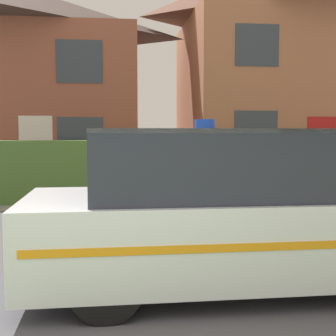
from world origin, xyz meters
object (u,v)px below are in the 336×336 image
(house_left, at_px, (25,81))
(house_right, at_px, (285,64))
(police_car, at_px, (225,212))
(wheelie_bin, at_px, (306,175))

(house_left, height_order, house_right, house_right)
(house_right, bearing_deg, house_left, 179.49)
(police_car, relative_size, wheelie_bin, 4.15)
(house_left, bearing_deg, police_car, -71.60)
(police_car, height_order, house_right, house_right)
(police_car, distance_m, wheelie_bin, 7.72)
(police_car, xyz_separation_m, wheelie_bin, (3.73, 6.75, -0.27))
(police_car, relative_size, house_right, 0.51)
(house_left, xyz_separation_m, wheelie_bin, (8.02, -6.16, -2.92))
(police_car, bearing_deg, house_left, 107.69)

